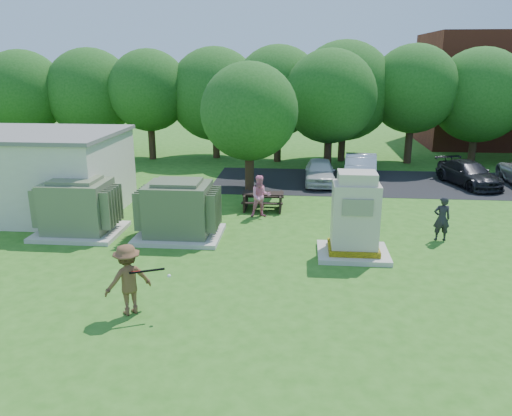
# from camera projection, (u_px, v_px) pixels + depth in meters

# --- Properties ---
(ground) EXTENTS (120.00, 120.00, 0.00)m
(ground) POSITION_uv_depth(u_px,v_px,m) (243.00, 297.00, 13.40)
(ground) COLOR #2D6619
(ground) RESTS_ON ground
(parking_strip) EXTENTS (20.00, 6.00, 0.01)m
(parking_strip) POSITION_uv_depth(u_px,v_px,m) (408.00, 183.00, 25.67)
(parking_strip) COLOR #232326
(parking_strip) RESTS_ON ground
(transformer_left) EXTENTS (3.00, 2.40, 2.07)m
(transformer_left) POSITION_uv_depth(u_px,v_px,m) (78.00, 208.00, 17.98)
(transformer_left) COLOR beige
(transformer_left) RESTS_ON ground
(transformer_right) EXTENTS (3.00, 2.40, 2.07)m
(transformer_right) POSITION_uv_depth(u_px,v_px,m) (179.00, 211.00, 17.66)
(transformer_right) COLOR beige
(transformer_right) RESTS_ON ground
(generator_cabinet) EXTENTS (2.27, 1.86, 2.77)m
(generator_cabinet) POSITION_uv_depth(u_px,v_px,m) (355.00, 220.00, 15.90)
(generator_cabinet) COLOR beige
(generator_cabinet) RESTS_ON ground
(picnic_table) EXTENTS (1.72, 1.29, 0.73)m
(picnic_table) POSITION_uv_depth(u_px,v_px,m) (263.00, 199.00, 21.07)
(picnic_table) COLOR black
(picnic_table) RESTS_ON ground
(batter) EXTENTS (1.34, 1.25, 1.82)m
(batter) POSITION_uv_depth(u_px,v_px,m) (128.00, 279.00, 12.28)
(batter) COLOR brown
(batter) RESTS_ON ground
(person_by_generator) EXTENTS (0.59, 0.40, 1.59)m
(person_by_generator) POSITION_uv_depth(u_px,v_px,m) (442.00, 219.00, 17.37)
(person_by_generator) COLOR black
(person_by_generator) RESTS_ON ground
(person_at_picnic) EXTENTS (0.96, 0.82, 1.71)m
(person_at_picnic) POSITION_uv_depth(u_px,v_px,m) (261.00, 196.00, 19.98)
(person_at_picnic) COLOR pink
(person_at_picnic) RESTS_ON ground
(car_white) EXTENTS (1.53, 3.71, 1.26)m
(car_white) POSITION_uv_depth(u_px,v_px,m) (320.00, 172.00, 25.46)
(car_white) COLOR silver
(car_white) RESTS_ON ground
(car_silver_a) EXTENTS (2.07, 4.61, 1.47)m
(car_silver_a) POSITION_uv_depth(u_px,v_px,m) (361.00, 166.00, 26.20)
(car_silver_a) COLOR #BBBCC1
(car_silver_a) RESTS_ON ground
(car_dark) EXTENTS (2.81, 4.43, 1.20)m
(car_dark) POSITION_uv_depth(u_px,v_px,m) (469.00, 174.00, 25.12)
(car_dark) COLOR black
(car_dark) RESTS_ON ground
(batting_equipment) EXTENTS (0.98, 0.39, 0.19)m
(batting_equipment) POSITION_uv_depth(u_px,v_px,m) (148.00, 272.00, 12.07)
(batting_equipment) COLOR black
(batting_equipment) RESTS_ON ground
(tree_row) EXTENTS (41.30, 13.30, 7.30)m
(tree_row) POSITION_uv_depth(u_px,v_px,m) (307.00, 94.00, 29.72)
(tree_row) COLOR #47301E
(tree_row) RESTS_ON ground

